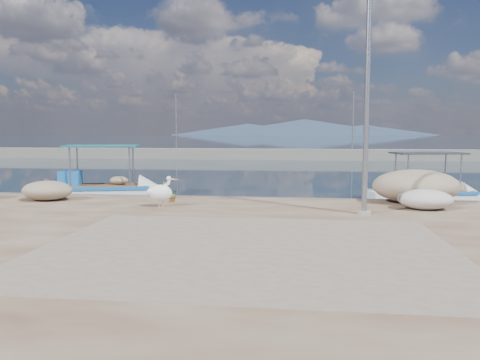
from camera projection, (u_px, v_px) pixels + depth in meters
name	position (u px, v px, depth m)	size (l,w,h in m)	color
ground	(223.00, 238.00, 13.38)	(1400.00, 1400.00, 0.00)	#162635
quay	(163.00, 307.00, 7.43)	(44.00, 22.00, 0.50)	brown
quay_patch	(247.00, 248.00, 10.24)	(9.00, 7.00, 0.01)	gray
breakwater	(280.00, 154.00, 52.81)	(120.00, 2.20, 7.50)	gray
mountains	(301.00, 128.00, 653.52)	(370.00, 280.00, 22.00)	#28384C
boat_left	(102.00, 193.00, 21.84)	(6.24, 3.33, 2.86)	white
boat_right	(425.00, 197.00, 20.48)	(5.49, 2.71, 2.53)	white
pelican	(161.00, 192.00, 15.87)	(1.10, 0.69, 1.05)	tan
lamp_post	(367.00, 107.00, 14.18)	(0.44, 0.96, 7.00)	gray
bollard_near	(165.00, 189.00, 17.76)	(0.22, 0.22, 0.67)	gray
bollard_far	(47.00, 186.00, 18.82)	(0.22, 0.22, 0.66)	gray
potted_plant	(173.00, 196.00, 17.01)	(0.38, 0.33, 0.42)	#33722D
net_pile_c	(416.00, 186.00, 16.78)	(3.07, 2.19, 1.20)	tan
net_pile_b	(47.00, 190.00, 17.45)	(1.88, 1.46, 0.73)	tan
net_pile_d	(425.00, 199.00, 15.37)	(1.77, 1.32, 0.66)	silver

